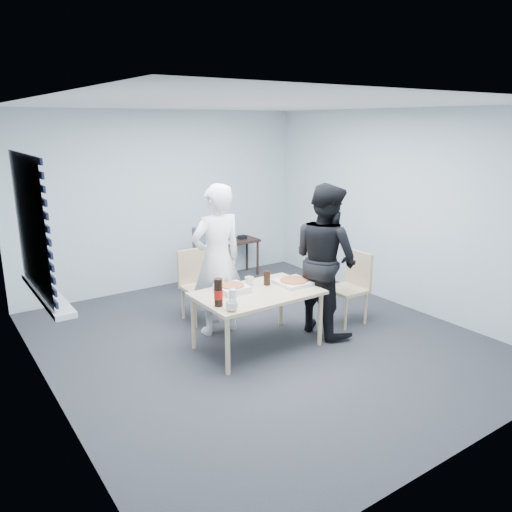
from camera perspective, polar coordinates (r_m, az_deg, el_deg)
room at (r=4.89m, az=-23.90°, el=2.13°), size 5.00×5.00×5.00m
dining_table at (r=5.44m, az=0.15°, el=-4.72°), size 1.32×0.84×0.64m
chair_far at (r=6.30m, az=-6.73°, el=-2.71°), size 0.42×0.42×0.89m
chair_right at (r=6.28m, az=10.93°, el=-2.96°), size 0.42×0.42×0.89m
person_white at (r=5.78m, az=-4.47°, el=-0.45°), size 0.65×0.42×1.77m
person_black at (r=5.84m, az=7.92°, el=-0.37°), size 0.47×0.86×1.77m
side_table at (r=7.98m, az=-2.86°, el=1.21°), size 0.89×0.40×0.59m
stool at (r=7.23m, az=-5.76°, el=-1.06°), size 0.39×0.39×0.54m
backpack at (r=7.13m, az=-5.78°, el=1.46°), size 0.32×0.24×0.45m
pizza_box_a at (r=5.43m, az=-2.74°, el=-3.69°), size 0.31×0.31×0.08m
pizza_box_b at (r=5.69m, az=4.33°, el=-2.96°), size 0.37×0.37×0.05m
mug_a at (r=4.89m, az=-2.77°, el=-5.74°), size 0.17×0.17×0.10m
mug_b at (r=5.64m, az=-0.78°, el=-2.86°), size 0.10×0.10×0.09m
cola_glass at (r=5.62m, az=1.26°, el=-2.51°), size 0.09×0.09×0.17m
soda_bottle at (r=4.99m, az=-4.32°, el=-4.23°), size 0.09×0.09×0.29m
plastic_cups at (r=4.99m, az=-2.65°, el=-4.79°), size 0.08×0.08×0.18m
rubber_band at (r=5.35m, az=4.41°, el=-4.40°), size 0.06×0.06×0.00m
papers at (r=7.86m, az=-3.68°, el=1.60°), size 0.27×0.35×0.01m
black_box at (r=8.08m, az=-1.57°, el=2.18°), size 0.15×0.13×0.06m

